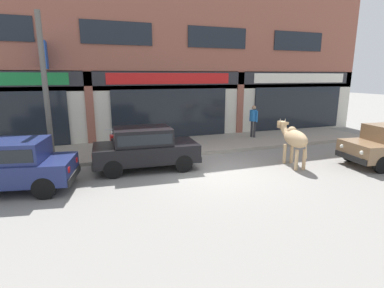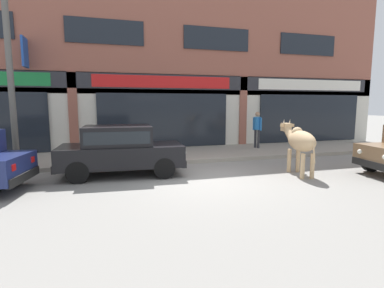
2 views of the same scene
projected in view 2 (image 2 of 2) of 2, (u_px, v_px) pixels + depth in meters
ground_plane at (205, 179)px, 8.34m from camera, size 90.00×90.00×0.00m
sidewalk at (174, 155)px, 12.02m from camera, size 19.00×3.35×0.14m
shop_building at (163, 61)px, 13.33m from camera, size 23.00×1.40×8.38m
cow at (300, 141)px, 8.79m from camera, size 0.78×2.14×1.61m
car_0 at (120, 148)px, 8.74m from camera, size 3.69×1.82×1.46m
motorcycle_0 at (93, 149)px, 10.55m from camera, size 0.52×1.81×0.88m
motorcycle_1 at (135, 147)px, 10.94m from camera, size 0.52×1.81×0.88m
pedestrian at (257, 126)px, 13.27m from camera, size 0.32×0.48×1.60m
utility_pole at (11, 84)px, 8.88m from camera, size 0.18×0.18×5.09m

